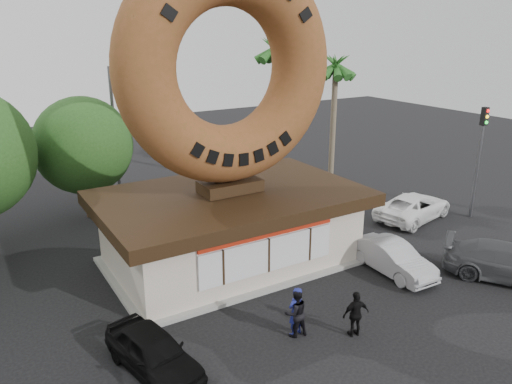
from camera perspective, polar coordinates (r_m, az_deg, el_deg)
The scene contains 15 objects.
ground at distance 18.29m, azimuth 6.52°, elevation -14.98°, with size 90.00×90.00×0.00m, color black.
donut_shop at distance 21.93m, azimuth -2.88°, elevation -3.77°, with size 11.20×7.20×3.80m.
giant_donut at distance 20.39m, azimuth -3.20°, elevation 13.98°, with size 9.34×9.34×2.38m, color brown.
tree_mid at distance 28.15m, azimuth -19.14°, elevation 5.03°, with size 5.20×5.20×6.63m.
palm_near at distance 31.10m, azimuth 2.21°, elevation 15.37°, with size 2.60×2.60×9.75m.
palm_far at distance 32.05m, azimuth 9.10°, elevation 13.59°, with size 2.60×2.60×8.75m.
street_lamp at distance 29.51m, azimuth -15.60°, elevation 6.86°, with size 2.11×0.20×8.00m.
traffic_signal at distance 29.11m, azimuth 24.22°, elevation 4.53°, with size 0.30×0.38×6.07m.
person_left at distance 17.35m, azimuth 4.56°, elevation -13.45°, with size 0.65×0.43×1.78m, color navy.
person_center at distance 17.32m, azimuth 4.56°, elevation -13.59°, with size 0.84×0.66×1.73m, color black.
person_right at distance 17.61m, azimuth 11.34°, elevation -13.51°, with size 0.97×0.40×1.65m, color black.
car_black at distance 16.15m, azimuth -11.67°, elevation -17.46°, with size 1.57×3.90×1.33m, color black.
car_silver at distance 22.19m, azimuth 15.32°, elevation -7.25°, with size 1.43×4.10×1.35m, color #9F9FA4.
car_grey at distance 23.29m, azimuth 26.97°, elevation -7.23°, with size 2.10×5.15×1.50m, color #4E5052.
car_white at distance 28.54m, azimuth 17.56°, elevation -1.60°, with size 2.32×5.03×1.40m, color white.
Camera 1 is at (-9.59, -11.93, 10.01)m, focal length 35.00 mm.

